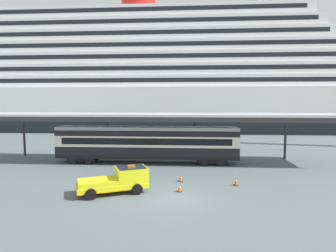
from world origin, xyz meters
name	(u,v)px	position (x,y,z in m)	size (l,w,h in m)	color
ground_plane	(176,200)	(0.00, 0.00, 0.00)	(400.00, 400.00, 0.00)	#546064
cruise_ship	(123,80)	(-16.04, 53.66, 12.74)	(127.13, 26.23, 38.40)	black
platform_canopy	(147,116)	(-3.74, 12.33, 5.35)	(43.46, 6.06, 5.56)	#B9B9B9
train_carriage	(147,143)	(-3.74, 11.94, 2.30)	(20.19, 2.81, 4.11)	black
service_truck	(119,179)	(-4.36, 1.41, 0.99)	(5.57, 3.95, 2.02)	yellow
traffic_cone_near	(181,178)	(0.23, 4.65, 0.29)	(0.36, 0.36, 0.60)	black
traffic_cone_mid	(236,181)	(4.80, 3.76, 0.36)	(0.36, 0.36, 0.74)	black
traffic_cone_far	(180,188)	(0.21, 1.84, 0.32)	(0.36, 0.36, 0.65)	black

